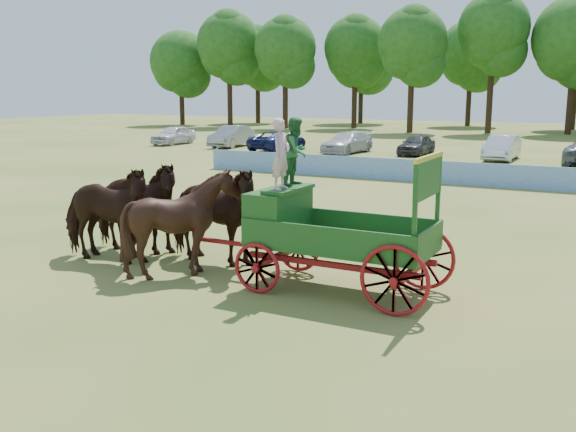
# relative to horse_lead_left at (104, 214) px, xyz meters

# --- Properties ---
(ground) EXTENTS (160.00, 160.00, 0.00)m
(ground) POSITION_rel_horse_lead_left_xyz_m (5.16, -0.38, -1.23)
(ground) COLOR olive
(ground) RESTS_ON ground
(horse_lead_left) EXTENTS (3.02, 1.58, 2.46)m
(horse_lead_left) POSITION_rel_horse_lead_left_xyz_m (0.00, 0.00, 0.00)
(horse_lead_left) COLOR black
(horse_lead_left) RESTS_ON ground
(horse_lead_right) EXTENTS (3.02, 1.57, 2.46)m
(horse_lead_right) POSITION_rel_horse_lead_left_xyz_m (0.00, 1.10, 0.00)
(horse_lead_right) COLOR black
(horse_lead_right) RESTS_ON ground
(horse_wheel_left) EXTENTS (2.46, 2.24, 2.46)m
(horse_wheel_left) POSITION_rel_horse_lead_left_xyz_m (2.40, 0.00, 0.00)
(horse_wheel_left) COLOR black
(horse_wheel_left) RESTS_ON ground
(horse_wheel_right) EXTENTS (2.97, 1.45, 2.46)m
(horse_wheel_right) POSITION_rel_horse_lead_left_xyz_m (2.40, 1.10, 0.00)
(horse_wheel_right) COLOR black
(horse_wheel_right) RESTS_ON ground
(farm_dray) EXTENTS (6.00, 2.00, 3.64)m
(farm_dray) POSITION_rel_horse_lead_left_xyz_m (5.37, 0.57, 0.37)
(farm_dray) COLOR maroon
(farm_dray) RESTS_ON ground
(sponsor_banner) EXTENTS (26.00, 0.08, 1.05)m
(sponsor_banner) POSITION_rel_horse_lead_left_xyz_m (4.16, 17.62, -0.70)
(sponsor_banner) COLOR blue
(sponsor_banner) RESTS_ON ground
(parked_cars) EXTENTS (41.75, 6.28, 1.60)m
(parked_cars) POSITION_rel_horse_lead_left_xyz_m (-0.98, 29.35, -0.50)
(parked_cars) COLOR silver
(parked_cars) RESTS_ON ground
(treeline) EXTENTS (89.52, 24.69, 15.84)m
(treeline) POSITION_rel_horse_lead_left_xyz_m (4.81, 59.75, 8.12)
(treeline) COLOR #382314
(treeline) RESTS_ON ground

